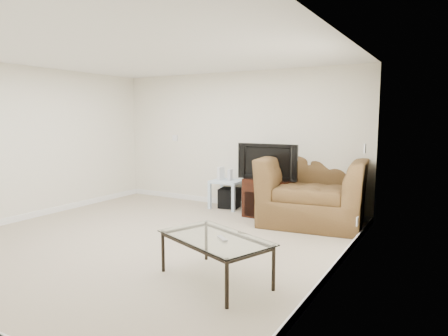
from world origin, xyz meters
The scene contains 18 objects.
floor centered at (0.00, 0.00, 0.00)m, with size 5.00×5.00×0.00m, color tan.
ceiling centered at (0.00, 0.00, 2.50)m, with size 5.00×5.00×0.00m, color white.
wall_back centered at (0.00, 2.50, 1.25)m, with size 5.00×0.02×2.50m, color silver.
wall_left centered at (-2.50, 0.00, 1.25)m, with size 0.02×5.00×2.50m, color silver.
wall_right centered at (2.50, 0.00, 1.25)m, with size 0.02×5.00×2.50m, color silver.
plate_back centered at (-1.40, 2.49, 1.25)m, with size 0.12×0.02×0.12m, color white.
plate_right_switch centered at (2.49, 1.60, 1.25)m, with size 0.02×0.09×0.13m, color white.
plate_right_outlet centered at (2.49, 1.30, 0.30)m, with size 0.02×0.08×0.12m, color white.
tv_stand centered at (0.90, 2.05, 0.33)m, with size 0.78×0.54×0.65m, color black, non-canonical shape.
dvd_player centered at (0.90, 2.01, 0.54)m, with size 0.47×0.33×0.07m, color black.
television centered at (0.90, 2.02, 0.95)m, with size 0.96×0.19×0.59m, color black.
side_table centered at (-0.05, 2.28, 0.26)m, with size 0.54×0.54×0.52m, color silver, non-canonical shape.
subwoofer centered at (-0.02, 2.30, 0.18)m, with size 0.35×0.35×0.35m, color black.
game_console centered at (-0.18, 2.25, 0.64)m, with size 0.05×0.17×0.24m, color white.
game_case centered at (0.02, 2.26, 0.62)m, with size 0.05×0.15×0.21m, color silver.
recliner centered at (1.65, 2.05, 0.70)m, with size 1.60×1.04×1.40m, color #523723.
coffee_table centered at (1.48, -0.68, 0.23)m, with size 1.18×0.67×0.46m, color black, non-canonical shape.
remote centered at (1.59, -0.72, 0.47)m, with size 0.18×0.05×0.02m, color #B2B2B7.
Camera 1 is at (3.54, -4.05, 1.68)m, focal length 32.00 mm.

